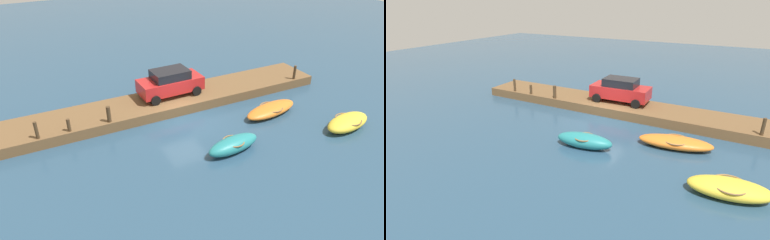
% 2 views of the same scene
% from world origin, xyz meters
% --- Properties ---
extents(ground_plane, '(84.00, 84.00, 0.00)m').
position_xyz_m(ground_plane, '(0.00, 0.00, 0.00)').
color(ground_plane, navy).
extents(dock_platform, '(21.59, 3.21, 0.64)m').
position_xyz_m(dock_platform, '(0.00, -2.06, 0.32)').
color(dock_platform, brown).
rests_on(dock_platform, ground_plane).
extents(rowboat_yellow, '(3.52, 1.96, 0.77)m').
position_xyz_m(rowboat_yellow, '(-8.14, 5.37, 0.39)').
color(rowboat_yellow, gold).
rests_on(rowboat_yellow, ground_plane).
extents(dinghy_teal, '(3.31, 1.52, 0.83)m').
position_xyz_m(dinghy_teal, '(-0.77, 4.33, 0.42)').
color(dinghy_teal, teal).
rests_on(dinghy_teal, ground_plane).
extents(rowboat_orange, '(4.16, 2.04, 0.65)m').
position_xyz_m(rowboat_orange, '(-5.18, 1.91, 0.33)').
color(rowboat_orange, orange).
rests_on(rowboat_orange, ground_plane).
extents(mooring_post_west, '(0.19, 0.19, 1.00)m').
position_xyz_m(mooring_post_west, '(-9.27, -0.71, 1.15)').
color(mooring_post_west, '#47331E').
rests_on(mooring_post_west, dock_platform).
extents(mooring_post_mid_west, '(0.24, 0.24, 0.97)m').
position_xyz_m(mooring_post_mid_west, '(4.49, -0.71, 1.13)').
color(mooring_post_mid_west, '#47331E').
rests_on(mooring_post_mid_west, dock_platform).
extents(mooring_post_mid_east, '(0.20, 0.20, 0.74)m').
position_xyz_m(mooring_post_mid_east, '(6.75, -0.71, 1.01)').
color(mooring_post_mid_east, '#47331E').
rests_on(mooring_post_mid_east, dock_platform).
extents(mooring_post_east, '(0.18, 0.18, 1.00)m').
position_xyz_m(mooring_post_east, '(8.40, -0.71, 1.14)').
color(mooring_post_east, '#47331E').
rests_on(mooring_post_east, dock_platform).
extents(parked_car, '(4.25, 2.13, 1.75)m').
position_xyz_m(parked_car, '(-0.15, -2.38, 1.55)').
color(parked_car, '#B21E1E').
rests_on(parked_car, dock_platform).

